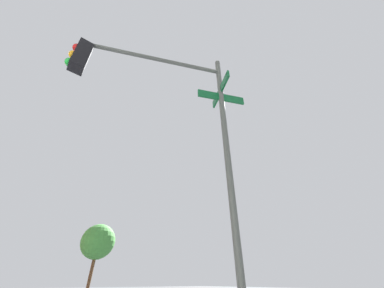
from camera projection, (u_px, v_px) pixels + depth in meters
name	position (u px, v px, depth m)	size (l,w,h in m)	color
traffic_signal_near	(159.00, 100.00, 4.27)	(1.80, 3.60, 5.97)	#474C47
street_tree	(98.00, 242.00, 16.66)	(2.58, 2.58, 5.16)	#4C331E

